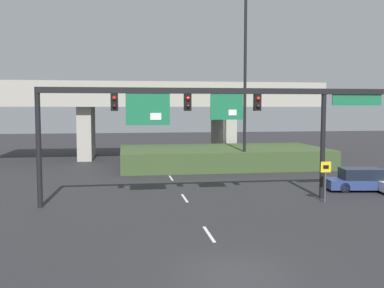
# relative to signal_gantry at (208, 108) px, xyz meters

# --- Properties ---
(ground_plane) EXTENTS (160.00, 160.00, 0.00)m
(ground_plane) POSITION_rel_signal_gantry_xyz_m (-1.17, -10.73, -5.30)
(ground_plane) COLOR #262628
(lane_markings) EXTENTS (0.14, 40.37, 0.01)m
(lane_markings) POSITION_rel_signal_gantry_xyz_m (-1.17, 5.07, -5.29)
(lane_markings) COLOR silver
(lane_markings) RESTS_ON ground
(signal_gantry) EXTENTS (19.74, 0.44, 6.42)m
(signal_gantry) POSITION_rel_signal_gantry_xyz_m (0.00, 0.00, 0.00)
(signal_gantry) COLOR black
(signal_gantry) RESTS_ON ground
(speed_limit_sign) EXTENTS (0.60, 0.11, 2.37)m
(speed_limit_sign) POSITION_rel_signal_gantry_xyz_m (6.47, -1.12, -3.75)
(speed_limit_sign) COLOR #4C4C4C
(speed_limit_sign) RESTS_ON ground
(highway_light_pole_near) EXTENTS (0.70, 0.36, 14.90)m
(highway_light_pole_near) POSITION_rel_signal_gantry_xyz_m (5.19, 11.26, 2.53)
(highway_light_pole_near) COLOR black
(highway_light_pole_near) RESTS_ON ground
(overpass_bridge) EXTENTS (34.57, 8.43, 7.87)m
(overpass_bridge) POSITION_rel_signal_gantry_xyz_m (-1.17, 23.58, 0.29)
(overpass_bridge) COLOR #A39E93
(overpass_bridge) RESTS_ON ground
(grass_embankment) EXTENTS (18.26, 9.36, 1.67)m
(grass_embankment) POSITION_rel_signal_gantry_xyz_m (4.16, 15.08, -4.46)
(grass_embankment) COLOR #384C28
(grass_embankment) RESTS_ON ground
(parked_sedan_near_right) EXTENTS (4.91, 2.49, 1.44)m
(parked_sedan_near_right) POSITION_rel_signal_gantry_xyz_m (10.47, 1.97, -4.63)
(parked_sedan_near_right) COLOR navy
(parked_sedan_near_right) RESTS_ON ground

